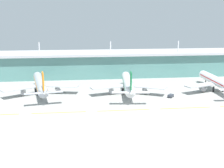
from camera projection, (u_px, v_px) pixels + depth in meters
name	position (u px, v px, depth m)	size (l,w,h in m)	color
ground_plane	(131.00, 114.00, 153.37)	(600.00, 600.00, 0.00)	#9E9E99
terminal_building	(110.00, 64.00, 247.72)	(288.00, 34.00, 29.03)	slate
airliner_near_middle	(40.00, 84.00, 190.92)	(48.00, 62.98, 18.90)	#ADB2BC
airliner_center	(128.00, 84.00, 191.67)	(48.51, 60.85, 18.90)	silver
airliner_far_middle	(218.00, 82.00, 197.48)	(48.78, 58.95, 18.90)	white
taxiway_stripe_mid_west	(59.00, 113.00, 154.97)	(28.00, 0.70, 0.04)	yellow
taxiway_stripe_centre	(124.00, 110.00, 158.84)	(28.00, 0.70, 0.04)	yellow
taxiway_stripe_mid_east	(185.00, 108.00, 162.70)	(28.00, 0.70, 0.04)	yellow
pushback_tug	(171.00, 96.00, 183.72)	(4.71, 4.89, 1.85)	#333842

